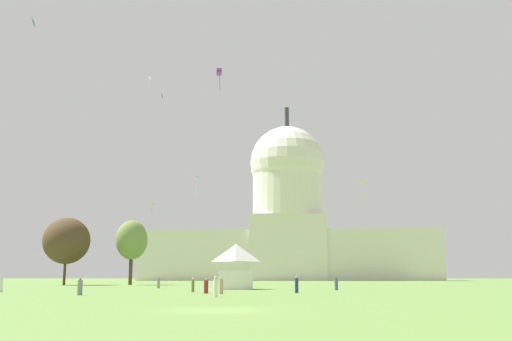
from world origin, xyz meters
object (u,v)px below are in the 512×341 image
object	(u,v)px
person_olive_front_right	(193,285)
person_white_front_center	(215,287)
kite_yellow_mid	(361,185)
kite_black_high	(162,96)
tree_west_near	(132,240)
person_white_front_left	(1,285)
person_tan_mid_center	(221,286)
person_grey_lawn_far_left	(80,287)
person_navy_aisle_center	(297,285)
person_denim_near_tree_east	(336,284)
person_maroon_edge_east	(206,287)
kite_gold_mid	(152,206)
tree_west_far	(66,241)
capitol_building	(288,222)
kite_violet_mid	(219,72)
event_tent	(236,266)
kite_white_high	(149,79)
person_grey_back_left	(158,283)
kite_green_high	(34,23)
kite_turquoise_mid	(195,179)

from	to	relation	value
person_olive_front_right	person_white_front_center	xyz separation A→B (m)	(4.44, -15.04, 0.06)
kite_yellow_mid	kite_black_high	bearing A→B (deg)	175.37
tree_west_near	person_white_front_left	xyz separation A→B (m)	(0.25, -52.76, -8.17)
person_olive_front_right	person_tan_mid_center	bearing A→B (deg)	-78.78
person_grey_lawn_far_left	person_white_front_left	world-z (taller)	person_white_front_left
person_navy_aisle_center	person_denim_near_tree_east	distance (m)	13.76
person_maroon_edge_east	person_olive_front_right	bearing A→B (deg)	165.89
person_denim_near_tree_east	kite_gold_mid	xyz separation A→B (m)	(-46.73, 93.67, 21.68)
tree_west_far	person_denim_near_tree_east	xyz separation A→B (m)	(49.89, -37.26, -7.89)
capitol_building	person_white_front_left	distance (m)	171.42
person_tan_mid_center	person_denim_near_tree_east	xyz separation A→B (m)	(12.72, 16.05, -0.01)
kite_violet_mid	person_maroon_edge_east	bearing A→B (deg)	83.12
event_tent	tree_west_far	xyz separation A→B (m)	(-36.80, 33.13, 5.53)
person_denim_near_tree_east	person_tan_mid_center	bearing A→B (deg)	172.26
person_white_front_center	tree_west_near	bearing A→B (deg)	167.85
event_tent	person_maroon_edge_east	distance (m)	18.93
capitol_building	kite_gold_mid	bearing A→B (deg)	-123.28
person_tan_mid_center	person_white_front_left	xyz separation A→B (m)	(-24.91, 4.57, 0.02)
person_grey_lawn_far_left	kite_white_high	bearing A→B (deg)	-106.89
person_white_front_center	person_grey_back_left	bearing A→B (deg)	166.91
person_olive_front_right	person_grey_lawn_far_left	world-z (taller)	person_grey_lawn_far_left
tree_west_near	kite_gold_mid	world-z (taller)	kite_gold_mid
person_tan_mid_center	kite_gold_mid	bearing A→B (deg)	22.50
person_grey_lawn_far_left	kite_gold_mid	size ratio (longest dim) A/B	0.75
person_grey_back_left	tree_west_near	bearing A→B (deg)	-111.01
person_maroon_edge_east	kite_violet_mid	size ratio (longest dim) A/B	0.52
person_olive_front_right	kite_green_high	size ratio (longest dim) A/B	1.21
kite_turquoise_mid	kite_yellow_mid	world-z (taller)	kite_yellow_mid
event_tent	tree_west_near	xyz separation A→B (m)	(-24.80, 37.15, 5.85)
tree_west_near	kite_yellow_mid	distance (m)	51.32
kite_gold_mid	kite_turquoise_mid	world-z (taller)	kite_gold_mid
person_grey_lawn_far_left	kite_violet_mid	size ratio (longest dim) A/B	0.55
person_grey_back_left	kite_yellow_mid	bearing A→B (deg)	-172.14
kite_gold_mid	capitol_building	bearing A→B (deg)	-137.17
kite_turquoise_mid	person_navy_aisle_center	bearing A→B (deg)	31.64
person_white_front_center	kite_gold_mid	distance (m)	125.17
person_olive_front_right	kite_white_high	bearing A→B (deg)	87.71
capitol_building	tree_west_near	distance (m)	119.42
person_olive_front_right	person_navy_aisle_center	xyz separation A→B (m)	(11.46, -3.12, 0.07)
person_white_front_left	kite_violet_mid	world-z (taller)	kite_violet_mid
capitol_building	kite_turquoise_mid	size ratio (longest dim) A/B	35.09
kite_black_high	kite_white_high	xyz separation A→B (m)	(0.07, -17.29, -0.57)
person_maroon_edge_east	person_white_front_left	xyz separation A→B (m)	(-23.20, 3.12, 0.09)
person_white_front_left	kite_white_high	xyz separation A→B (m)	(-8.14, 92.75, 57.08)
kite_green_high	kite_yellow_mid	world-z (taller)	kite_green_high
tree_west_far	tree_west_near	size ratio (longest dim) A/B	1.02
person_white_front_center	person_grey_lawn_far_left	distance (m)	13.76
person_navy_aisle_center	kite_gold_mid	world-z (taller)	kite_gold_mid
tree_west_near	person_grey_back_left	xyz separation A→B (m)	(13.04, -31.83, -8.18)
person_white_front_center	person_white_front_left	size ratio (longest dim) A/B	1.00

